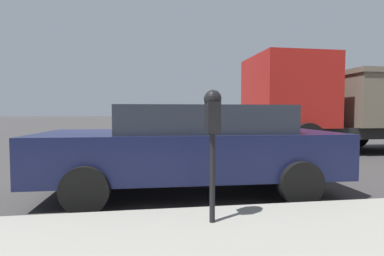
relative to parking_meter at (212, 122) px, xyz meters
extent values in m
plane|color=#3D3A3A|center=(2.74, 0.34, -1.23)|extent=(220.00, 220.00, 0.00)
cylinder|color=black|center=(0.00, 0.00, -0.61)|extent=(0.06, 0.06, 0.97)
cube|color=black|center=(0.00, 0.00, 0.05)|extent=(0.20, 0.14, 0.34)
sphere|color=black|center=(0.00, 0.00, 0.25)|extent=(0.19, 0.19, 0.19)
cube|color=#B21919|center=(0.11, 0.00, 0.00)|extent=(0.01, 0.11, 0.12)
cube|color=black|center=(0.11, 0.00, 0.12)|extent=(0.01, 0.10, 0.08)
cube|color=#14193D|center=(1.82, -0.01, -0.57)|extent=(2.05, 4.84, 0.69)
cube|color=#232833|center=(1.82, -0.20, -0.01)|extent=(1.77, 2.72, 0.44)
cylinder|color=black|center=(0.88, 1.50, -0.91)|extent=(0.23, 0.64, 0.64)
cylinder|color=black|center=(2.83, 1.46, -0.91)|extent=(0.23, 0.64, 0.64)
cylinder|color=black|center=(0.82, -1.47, -0.91)|extent=(0.23, 0.64, 0.64)
cylinder|color=black|center=(2.76, -1.51, -0.91)|extent=(0.23, 0.64, 0.64)
cube|color=black|center=(6.01, -6.46, -0.54)|extent=(2.18, 7.66, 0.35)
cube|color=#AD1E19|center=(5.97, -3.79, 0.76)|extent=(2.47, 2.32, 2.25)
cylinder|color=black|center=(4.75, -3.80, -0.71)|extent=(0.31, 1.04, 1.04)
cylinder|color=black|center=(7.19, -3.77, -0.71)|extent=(0.31, 1.04, 1.04)
cylinder|color=black|center=(7.24, -7.20, -0.71)|extent=(0.31, 1.04, 1.04)
camera|label=1|loc=(-3.14, 0.69, 0.10)|focal=28.00mm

